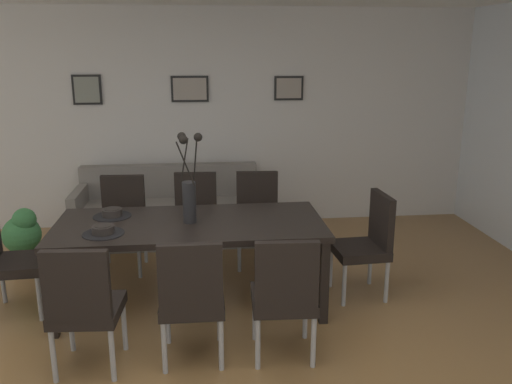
% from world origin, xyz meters
% --- Properties ---
extents(ground_plane, '(9.00, 9.00, 0.00)m').
position_xyz_m(ground_plane, '(0.00, 0.00, 0.00)').
color(ground_plane, olive).
extents(back_wall_panel, '(9.00, 0.10, 2.60)m').
position_xyz_m(back_wall_panel, '(0.00, 3.25, 1.30)').
color(back_wall_panel, silver).
rests_on(back_wall_panel, ground).
extents(dining_table, '(2.20, 0.98, 0.74)m').
position_xyz_m(dining_table, '(0.16, 0.99, 0.67)').
color(dining_table, black).
rests_on(dining_table, ground).
extents(dining_chair_near_left, '(0.47, 0.47, 0.92)m').
position_xyz_m(dining_chair_near_left, '(-0.53, 0.06, 0.51)').
color(dining_chair_near_left, black).
rests_on(dining_chair_near_left, ground).
extents(dining_chair_near_right, '(0.46, 0.46, 0.92)m').
position_xyz_m(dining_chair_near_right, '(-0.52, 1.86, 0.51)').
color(dining_chair_near_right, black).
rests_on(dining_chair_near_right, ground).
extents(dining_chair_far_left, '(0.44, 0.44, 0.92)m').
position_xyz_m(dining_chair_far_left, '(0.18, 0.10, 0.51)').
color(dining_chair_far_left, black).
rests_on(dining_chair_far_left, ground).
extents(dining_chair_far_right, '(0.47, 0.47, 0.92)m').
position_xyz_m(dining_chair_far_right, '(0.20, 1.91, 0.51)').
color(dining_chair_far_right, black).
rests_on(dining_chair_far_right, ground).
extents(dining_chair_mid_left, '(0.46, 0.46, 0.92)m').
position_xyz_m(dining_chair_mid_left, '(0.81, 0.08, 0.51)').
color(dining_chair_mid_left, black).
rests_on(dining_chair_mid_left, ground).
extents(dining_chair_mid_right, '(0.47, 0.47, 0.92)m').
position_xyz_m(dining_chair_mid_right, '(0.82, 1.88, 0.51)').
color(dining_chair_mid_right, black).
rests_on(dining_chair_mid_right, ground).
extents(dining_chair_head_west, '(0.46, 0.46, 0.92)m').
position_xyz_m(dining_chair_head_west, '(-1.33, 1.00, 0.51)').
color(dining_chair_head_west, black).
rests_on(dining_chair_head_west, ground).
extents(dining_chair_head_east, '(0.47, 0.47, 0.92)m').
position_xyz_m(dining_chair_head_east, '(1.70, 1.02, 0.51)').
color(dining_chair_head_east, black).
rests_on(dining_chair_head_east, ground).
extents(centerpiece_vase, '(0.21, 0.23, 0.73)m').
position_xyz_m(centerpiece_vase, '(0.16, 0.99, 1.02)').
color(centerpiece_vase, '#232326').
rests_on(centerpiece_vase, dining_table).
extents(placemat_near_left, '(0.32, 0.32, 0.01)m').
position_xyz_m(placemat_near_left, '(-0.50, 0.77, 0.74)').
color(placemat_near_left, black).
rests_on(placemat_near_left, dining_table).
extents(bowl_near_left, '(0.17, 0.17, 0.07)m').
position_xyz_m(bowl_near_left, '(-0.50, 0.77, 0.78)').
color(bowl_near_left, '#2D2826').
rests_on(bowl_near_left, dining_table).
extents(placemat_near_right, '(0.32, 0.32, 0.01)m').
position_xyz_m(placemat_near_right, '(-0.50, 1.21, 0.74)').
color(placemat_near_right, black).
rests_on(placemat_near_right, dining_table).
extents(bowl_near_right, '(0.17, 0.17, 0.07)m').
position_xyz_m(bowl_near_right, '(-0.50, 1.21, 0.78)').
color(bowl_near_right, '#2D2826').
rests_on(bowl_near_right, dining_table).
extents(sofa, '(2.06, 0.84, 0.80)m').
position_xyz_m(sofa, '(-0.11, 2.70, 0.28)').
color(sofa, gray).
rests_on(sofa, ground).
extents(framed_picture_left, '(0.33, 0.03, 0.34)m').
position_xyz_m(framed_picture_left, '(-1.02, 3.18, 1.66)').
color(framed_picture_left, black).
extents(framed_picture_center, '(0.44, 0.03, 0.30)m').
position_xyz_m(framed_picture_center, '(0.16, 3.18, 1.66)').
color(framed_picture_center, black).
extents(framed_picture_right, '(0.35, 0.03, 0.29)m').
position_xyz_m(framed_picture_right, '(1.34, 3.18, 1.66)').
color(framed_picture_right, black).
extents(potted_plant, '(0.36, 0.36, 0.67)m').
position_xyz_m(potted_plant, '(-1.45, 1.80, 0.37)').
color(potted_plant, brown).
rests_on(potted_plant, ground).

